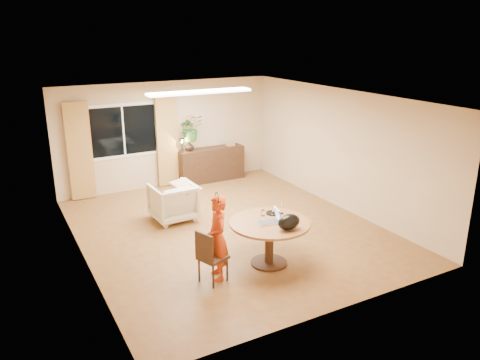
% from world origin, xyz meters
% --- Properties ---
extents(floor, '(6.50, 6.50, 0.00)m').
position_xyz_m(floor, '(0.00, 0.00, 0.00)').
color(floor, brown).
rests_on(floor, ground).
extents(ceiling, '(6.50, 6.50, 0.00)m').
position_xyz_m(ceiling, '(0.00, 0.00, 2.60)').
color(ceiling, white).
rests_on(ceiling, wall_back).
extents(wall_back, '(5.50, 0.00, 5.50)m').
position_xyz_m(wall_back, '(0.00, 3.25, 1.30)').
color(wall_back, tan).
rests_on(wall_back, floor).
extents(wall_left, '(0.00, 6.50, 6.50)m').
position_xyz_m(wall_left, '(-2.75, 0.00, 1.30)').
color(wall_left, tan).
rests_on(wall_left, floor).
extents(wall_right, '(0.00, 6.50, 6.50)m').
position_xyz_m(wall_right, '(2.75, 0.00, 1.30)').
color(wall_right, tan).
rests_on(wall_right, floor).
extents(window, '(1.70, 0.03, 1.30)m').
position_xyz_m(window, '(-1.10, 3.23, 1.50)').
color(window, white).
rests_on(window, wall_back).
extents(curtain_left, '(0.55, 0.08, 2.25)m').
position_xyz_m(curtain_left, '(-2.15, 3.15, 1.15)').
color(curtain_left, olive).
rests_on(curtain_left, wall_back).
extents(curtain_right, '(0.55, 0.08, 2.25)m').
position_xyz_m(curtain_right, '(-0.05, 3.15, 1.15)').
color(curtain_right, olive).
rests_on(curtain_right, wall_back).
extents(ceiling_panel, '(2.20, 0.35, 0.05)m').
position_xyz_m(ceiling_panel, '(0.00, 1.20, 2.57)').
color(ceiling_panel, white).
rests_on(ceiling_panel, ceiling).
extents(dining_table, '(1.34, 1.34, 0.76)m').
position_xyz_m(dining_table, '(-0.05, -1.61, 0.60)').
color(dining_table, brown).
rests_on(dining_table, floor).
extents(dining_chair, '(0.52, 0.50, 0.88)m').
position_xyz_m(dining_chair, '(-1.12, -1.69, 0.44)').
color(dining_chair, black).
rests_on(dining_chair, floor).
extents(child, '(0.55, 0.41, 1.37)m').
position_xyz_m(child, '(-1.00, -1.61, 0.69)').
color(child, red).
rests_on(child, floor).
extents(laptop, '(0.42, 0.32, 0.25)m').
position_xyz_m(laptop, '(-0.09, -1.64, 0.89)').
color(laptop, '#B7B7BC').
rests_on(laptop, dining_table).
extents(tumbler, '(0.09, 0.09, 0.10)m').
position_xyz_m(tumbler, '(-0.00, -1.33, 0.81)').
color(tumbler, white).
rests_on(tumbler, dining_table).
extents(wine_glass, '(0.09, 0.09, 0.21)m').
position_xyz_m(wine_glass, '(0.33, -1.41, 0.87)').
color(wine_glass, white).
rests_on(wine_glass, dining_table).
extents(pot_lid, '(0.29, 0.29, 0.04)m').
position_xyz_m(pot_lid, '(0.19, -1.34, 0.78)').
color(pot_lid, white).
rests_on(pot_lid, dining_table).
extents(handbag, '(0.42, 0.28, 0.26)m').
position_xyz_m(handbag, '(0.05, -2.02, 0.89)').
color(handbag, black).
rests_on(handbag, dining_table).
extents(armchair, '(0.87, 0.89, 0.78)m').
position_xyz_m(armchair, '(-0.77, 0.98, 0.39)').
color(armchair, beige).
rests_on(armchair, floor).
extents(throw, '(0.62, 0.68, 0.03)m').
position_xyz_m(throw, '(-0.50, 0.90, 0.79)').
color(throw, beige).
rests_on(throw, armchair).
extents(sideboard, '(1.74, 0.43, 0.87)m').
position_xyz_m(sideboard, '(1.06, 3.01, 0.44)').
color(sideboard, black).
rests_on(sideboard, floor).
extents(vase, '(0.27, 0.27, 0.25)m').
position_xyz_m(vase, '(0.46, 3.01, 1.00)').
color(vase, black).
rests_on(vase, sideboard).
extents(bouquet, '(0.61, 0.54, 0.66)m').
position_xyz_m(bouquet, '(0.52, 3.01, 1.45)').
color(bouquet, '#346B28').
rests_on(bouquet, vase).
extents(book_stack, '(0.25, 0.22, 0.09)m').
position_xyz_m(book_stack, '(1.63, 3.01, 0.92)').
color(book_stack, '#92654A').
rests_on(book_stack, sideboard).
extents(desk_lamp, '(0.19, 0.19, 0.36)m').
position_xyz_m(desk_lamp, '(0.25, 2.96, 1.05)').
color(desk_lamp, black).
rests_on(desk_lamp, sideboard).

